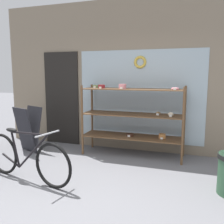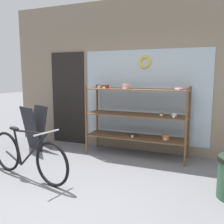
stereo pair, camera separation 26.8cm
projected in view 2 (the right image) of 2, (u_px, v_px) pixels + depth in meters
The scene contains 5 objects.
ground_plane at pixel (77, 203), 3.15m from camera, with size 30.00×30.00×0.00m, color slate.
storefront_facade at pixel (134, 78), 5.20m from camera, with size 5.97×0.13×3.13m.
display_case at pixel (136, 114), 4.85m from camera, with size 1.99×0.55×1.42m.
bicycle at pixel (27, 156), 3.87m from camera, with size 1.72×0.51×0.80m.
sandwich_board at pixel (34, 128), 5.32m from camera, with size 0.63×0.55×0.93m.
Camera 2 is at (1.53, -2.55, 1.61)m, focal length 40.00 mm.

